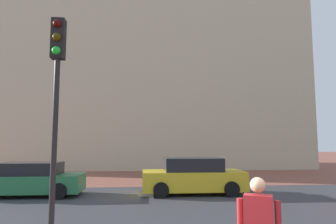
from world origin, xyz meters
The scene contains 6 objects.
ground_plane centered at (0.00, 10.00, 0.00)m, with size 120.00×120.00×0.00m, color brown.
street_asphalt_strip centered at (0.00, 7.39, 0.00)m, with size 120.00×8.08×0.00m, color #38383D.
landmark_building centered at (-0.38, 25.43, 9.73)m, with size 29.24×10.91×31.09m.
car_green centered at (-5.63, 9.17, 0.68)m, with size 4.37×1.97×1.41m.
car_yellow centered at (1.37, 9.17, 0.75)m, with size 4.46×2.08×1.57m.
traffic_light_pole centered at (-2.72, 2.36, 3.44)m, with size 0.28×0.34×4.95m.
Camera 1 is at (-0.84, -4.12, 2.22)m, focal length 31.81 mm.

